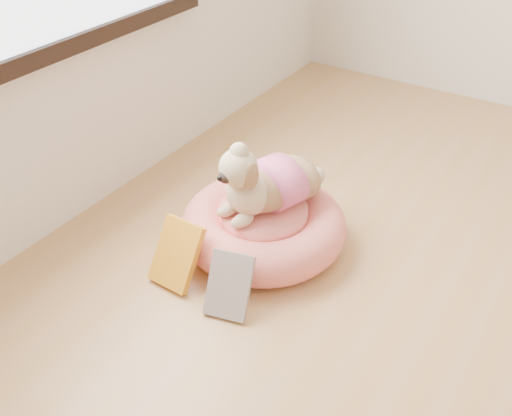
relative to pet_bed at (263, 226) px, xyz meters
The scene contains 4 objects.
pet_bed is the anchor object (origin of this frame).
dog 0.23m from the pet_bed, 87.17° to the left, with size 0.28×0.41×0.30m, color brown, non-canonical shape.
book_yellow 0.36m from the pet_bed, 113.24° to the right, with size 0.15×0.03×0.23m, color yellow.
book_white 0.36m from the pet_bed, 75.60° to the right, with size 0.14×0.02×0.21m, color white.
Camera 1 is at (-0.40, -0.90, 1.34)m, focal length 40.00 mm.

